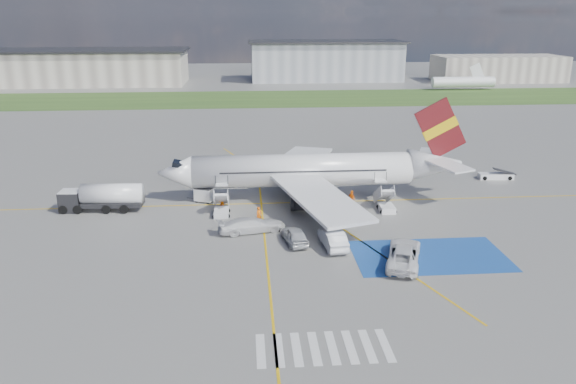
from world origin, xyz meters
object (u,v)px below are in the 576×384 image
(gpu_cart, at_px, (204,195))
(car_silver_b, at_px, (333,238))
(airliner, at_px, (315,170))
(van_white_b, at_px, (252,223))
(belt_loader, at_px, (496,176))
(car_silver_a, at_px, (295,235))
(fuel_tanker, at_px, (102,199))
(van_white_a, at_px, (404,251))

(gpu_cart, relative_size, car_silver_b, 0.46)
(airliner, relative_size, van_white_b, 7.17)
(belt_loader, distance_m, car_silver_a, 35.09)
(gpu_cart, height_order, van_white_b, van_white_b)
(fuel_tanker, height_order, gpu_cart, fuel_tanker)
(car_silver_a, bearing_deg, van_white_a, 140.53)
(car_silver_a, bearing_deg, fuel_tanker, -38.42)
(car_silver_b, height_order, van_white_b, van_white_b)
(gpu_cart, distance_m, van_white_a, 26.37)
(fuel_tanker, distance_m, gpu_cart, 11.41)
(car_silver_a, bearing_deg, belt_loader, -156.05)
(airliner, distance_m, fuel_tanker, 24.67)
(gpu_cart, relative_size, belt_loader, 0.49)
(airliner, xyz_separation_m, car_silver_b, (-0.08, -15.22, -2.53))
(fuel_tanker, distance_m, van_white_b, 18.42)
(gpu_cart, distance_m, car_silver_b, 19.49)
(car_silver_b, xyz_separation_m, van_white_a, (5.78, -3.96, 0.25))
(airliner, distance_m, gpu_cart, 13.50)
(car_silver_b, bearing_deg, car_silver_a, -24.90)
(airliner, relative_size, fuel_tanker, 3.98)
(van_white_b, bearing_deg, belt_loader, -74.46)
(gpu_cart, bearing_deg, car_silver_a, -31.85)
(car_silver_b, distance_m, van_white_a, 7.01)
(fuel_tanker, xyz_separation_m, belt_loader, (49.72, 8.79, -0.95))
(fuel_tanker, distance_m, van_white_a, 34.19)
(airliner, distance_m, car_silver_b, 15.43)
(van_white_b, bearing_deg, car_silver_b, -131.04)
(airliner, bearing_deg, van_white_b, -125.59)
(airliner, distance_m, car_silver_a, 14.70)
(fuel_tanker, bearing_deg, van_white_b, -22.34)
(airliner, relative_size, car_silver_b, 7.04)
(belt_loader, xyz_separation_m, van_white_b, (-33.06, -16.63, 0.65))
(van_white_a, relative_size, van_white_b, 1.15)
(fuel_tanker, xyz_separation_m, gpu_cart, (11.19, 2.16, -0.53))
(van_white_b, bearing_deg, van_white_a, -133.07)
(car_silver_a, bearing_deg, gpu_cart, -64.45)
(fuel_tanker, relative_size, van_white_b, 1.80)
(airliner, bearing_deg, gpu_cart, -176.46)
(belt_loader, height_order, car_silver_a, car_silver_a)
(car_silver_a, height_order, car_silver_b, car_silver_b)
(airliner, height_order, belt_loader, airliner)
(fuel_tanker, height_order, car_silver_a, fuel_tanker)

